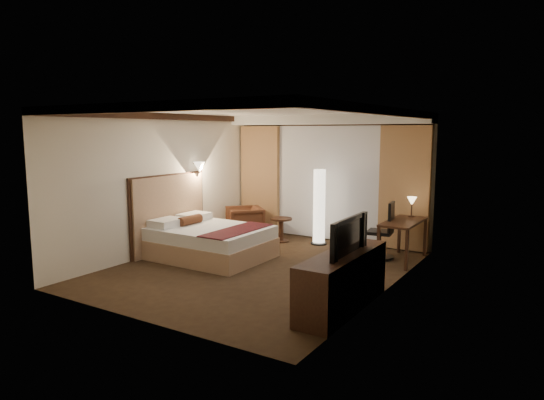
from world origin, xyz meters
The scene contains 21 objects.
floor centered at (0.00, 0.00, 0.00)m, with size 4.50×5.50×0.01m, color #301F12.
ceiling centered at (0.00, 0.00, 2.70)m, with size 4.50×5.50×0.01m, color white.
back_wall centered at (0.00, 2.75, 1.35)m, with size 4.50×0.02×2.70m, color silver.
left_wall centered at (-2.25, 0.00, 1.35)m, with size 0.02×5.50×2.70m, color silver.
right_wall centered at (2.25, 0.00, 1.35)m, with size 0.02×5.50×2.70m, color silver.
crown_molding centered at (0.00, 0.00, 2.64)m, with size 4.50×5.50×0.12m, color black, non-canonical shape.
soffit centered at (0.00, 2.50, 2.60)m, with size 4.50×0.50×0.20m, color white.
curtain_sheer centered at (0.00, 2.67, 1.25)m, with size 2.48×0.04×2.45m, color silver.
curtain_left_drape centered at (-1.70, 2.61, 1.25)m, with size 1.00×0.14×2.45m, color tan.
curtain_right_drape centered at (1.70, 2.61, 1.25)m, with size 1.00×0.14×2.45m, color tan.
wall_sconce centered at (-2.09, 0.90, 1.62)m, with size 0.24×0.24×0.24m, color white, non-canonical shape.
bed centered at (-1.17, 0.10, 0.30)m, with size 2.05×1.60×0.60m, color white, non-canonical shape.
headboard centered at (-2.20, 0.10, 0.75)m, with size 0.12×1.90×1.50m, color tan, non-canonical shape.
armchair centered at (-1.62, 1.84, 0.39)m, with size 0.75×0.71×0.78m, color #522B18.
side_table centered at (-0.74, 1.97, 0.26)m, with size 0.47×0.47×0.52m, color black, non-canonical shape.
floor_lamp centered at (0.05, 2.19, 0.80)m, with size 0.33×0.33×1.59m, color white, non-canonical shape.
desk centered at (1.95, 1.79, 0.38)m, with size 0.55×1.28×0.75m, color black, non-canonical shape.
desk_lamp centered at (1.95, 2.28, 0.92)m, with size 0.18×0.18×0.34m, color #FFD899, non-canonical shape.
office_chair centered at (1.53, 1.74, 0.54)m, with size 0.52×0.52×1.08m, color black, non-canonical shape.
dresser centered at (2.00, -1.02, 0.38)m, with size 0.50×1.96×0.76m, color black, non-canonical shape.
television centered at (1.97, -1.02, 1.09)m, with size 1.13×0.65×0.15m, color black.
Camera 1 is at (4.50, -6.81, 2.35)m, focal length 32.00 mm.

